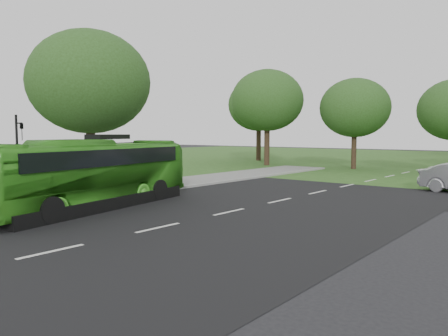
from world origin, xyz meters
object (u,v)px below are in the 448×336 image
(bus, at_px, (91,174))
(tree_side_near, at_px, (89,82))
(tree_park_a, at_px, (267,100))
(tree_park_b, at_px, (355,108))
(traffic_light, at_px, (18,150))
(tree_park_f, at_px, (259,105))

(bus, bearing_deg, tree_side_near, 135.19)
(tree_park_a, bearing_deg, tree_park_b, 7.65)
(traffic_light, bearing_deg, tree_side_near, 103.75)
(tree_park_f, xyz_separation_m, traffic_light, (8.71, -33.51, -4.25))
(tree_park_b, xyz_separation_m, traffic_light, (-5.36, -28.79, -3.17))
(tree_park_f, bearing_deg, bus, -67.40)
(tree_park_f, bearing_deg, tree_park_b, -18.54)
(bus, bearing_deg, traffic_light, 179.55)
(tree_park_a, relative_size, traffic_light, 2.32)
(tree_park_f, relative_size, bus, 0.90)
(tree_park_a, height_order, tree_side_near, tree_park_a)
(tree_park_a, xyz_separation_m, tree_park_b, (8.91, 1.20, -1.04))
(tree_park_a, height_order, traffic_light, tree_park_a)
(tree_park_a, height_order, bus, tree_park_a)
(tree_park_a, bearing_deg, tree_park_f, 131.07)
(tree_park_a, distance_m, bus, 28.46)
(tree_park_f, height_order, tree_side_near, tree_park_f)
(tree_park_f, distance_m, bus, 35.71)
(tree_park_a, distance_m, tree_park_f, 7.85)
(bus, relative_size, traffic_light, 2.58)
(tree_park_a, bearing_deg, bus, -72.50)
(tree_park_b, relative_size, traffic_light, 1.98)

